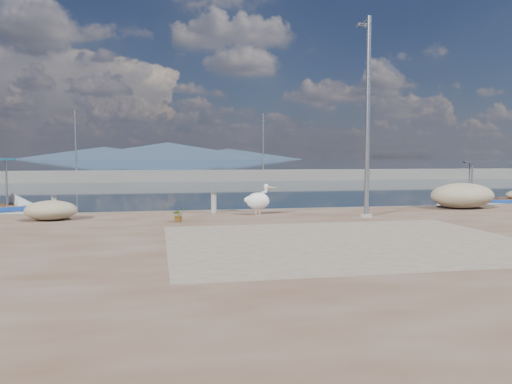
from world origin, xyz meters
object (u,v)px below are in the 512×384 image
object	(u,v)px
boat_right	(497,206)
bollard_near	(214,202)
lamp_post	(367,124)
pelican	(258,200)

from	to	relation	value
boat_right	bollard_near	xyz separation A→B (m)	(-14.47, -3.03, 0.72)
bollard_near	lamp_post	bearing A→B (deg)	-24.48
pelican	lamp_post	distance (m)	4.77
lamp_post	bollard_near	world-z (taller)	lamp_post
boat_right	pelican	size ratio (longest dim) A/B	5.16
boat_right	lamp_post	size ratio (longest dim) A/B	0.86
boat_right	pelican	bearing A→B (deg)	-133.13
lamp_post	bollard_near	distance (m)	6.36
pelican	bollard_near	size ratio (longest dim) A/B	1.45
pelican	lamp_post	world-z (taller)	lamp_post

